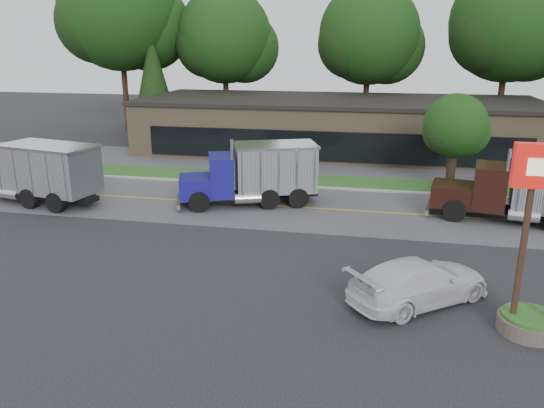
{
  "coord_description": "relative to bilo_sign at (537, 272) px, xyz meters",
  "views": [
    {
      "loc": [
        5.62,
        -18.54,
        8.66
      ],
      "look_at": [
        1.05,
        3.57,
        1.8
      ],
      "focal_mm": 35.0,
      "sensor_mm": 36.0,
      "label": 1
    }
  ],
  "objects": [
    {
      "name": "road",
      "position": [
        -10.5,
        11.5,
        -2.02
      ],
      "size": [
        60.0,
        8.0,
        0.02
      ],
      "primitive_type": "cube",
      "color": "slate",
      "rests_on": "ground"
    },
    {
      "name": "tree_far_c",
      "position": [
        -6.35,
        36.62,
        7.03
      ],
      "size": [
        9.94,
        9.35,
        14.18
      ],
      "color": "#382619",
      "rests_on": "ground"
    },
    {
      "name": "grass_verge",
      "position": [
        -10.5,
        17.5,
        -2.02
      ],
      "size": [
        60.0,
        3.4,
        0.03
      ],
      "primitive_type": "cube",
      "color": "#204C1A",
      "rests_on": "ground"
    },
    {
      "name": "dump_truck_red",
      "position": [
        -23.86,
        9.63,
        -0.21
      ],
      "size": [
        9.33,
        4.29,
        3.36
      ],
      "rotation": [
        0.0,
        0.0,
        2.94
      ],
      "color": "black",
      "rests_on": "ground"
    },
    {
      "name": "evergreen_left",
      "position": [
        -26.5,
        32.5,
        3.39
      ],
      "size": [
        4.34,
        4.34,
        9.86
      ],
      "color": "#382619",
      "rests_on": "ground"
    },
    {
      "name": "tree_far_b",
      "position": [
        -20.35,
        36.62,
        6.89
      ],
      "size": [
        9.79,
        9.21,
        13.96
      ],
      "color": "#382619",
      "rests_on": "ground"
    },
    {
      "name": "dump_truck_maroon",
      "position": [
        3.04,
        11.23,
        -0.21
      ],
      "size": [
        9.44,
        3.99,
        3.36
      ],
      "rotation": [
        0.0,
        0.0,
        2.98
      ],
      "color": "black",
      "rests_on": "ground"
    },
    {
      "name": "far_parking",
      "position": [
        -10.5,
        22.5,
        -2.02
      ],
      "size": [
        60.0,
        7.0,
        0.02
      ],
      "primitive_type": "cube",
      "color": "slate",
      "rests_on": "ground"
    },
    {
      "name": "tree_far_a",
      "position": [
        -30.31,
        34.65,
        9.14
      ],
      "size": [
        12.26,
        11.54,
        17.49
      ],
      "color": "#382619",
      "rests_on": "ground"
    },
    {
      "name": "rally_car",
      "position": [
        -3.28,
        1.39,
        -1.25
      ],
      "size": [
        5.48,
        5.04,
        1.54
      ],
      "primitive_type": "imported",
      "rotation": [
        0.0,
        0.0,
        2.26
      ],
      "color": "silver",
      "rests_on": "ground"
    },
    {
      "name": "ground",
      "position": [
        -10.5,
        2.5,
        -2.02
      ],
      "size": [
        140.0,
        140.0,
        0.0
      ],
      "primitive_type": "plane",
      "color": "#35353A",
      "rests_on": "ground"
    },
    {
      "name": "bilo_sign",
      "position": [
        0.0,
        0.0,
        0.0
      ],
      "size": [
        2.2,
        1.9,
        5.95
      ],
      "color": "#6B6054",
      "rests_on": "ground"
    },
    {
      "name": "tree_verge",
      "position": [
        -0.44,
        17.55,
        1.68
      ],
      "size": [
        4.09,
        3.85,
        5.83
      ],
      "color": "#382619",
      "rests_on": "ground"
    },
    {
      "name": "tree_far_d",
      "position": [
        5.67,
        35.63,
        7.89
      ],
      "size": [
        10.88,
        10.24,
        15.52
      ],
      "color": "#382619",
      "rests_on": "ground"
    },
    {
      "name": "curb",
      "position": [
        -10.5,
        15.7,
        -2.02
      ],
      "size": [
        60.0,
        0.3,
        0.12
      ],
      "primitive_type": "cube",
      "color": "#9E9E99",
      "rests_on": "ground"
    },
    {
      "name": "dump_truck_blue",
      "position": [
        -11.51,
        11.78,
        -0.22
      ],
      "size": [
        7.93,
        4.89,
        3.36
      ],
      "rotation": [
        0.0,
        0.0,
        3.49
      ],
      "color": "black",
      "rests_on": "ground"
    },
    {
      "name": "center_line",
      "position": [
        -10.5,
        11.5,
        -2.02
      ],
      "size": [
        60.0,
        0.12,
        0.01
      ],
      "primitive_type": "cube",
      "color": "gold",
      "rests_on": "ground"
    },
    {
      "name": "strip_mall",
      "position": [
        -8.5,
        28.5,
        -0.02
      ],
      "size": [
        32.0,
        12.0,
        4.0
      ],
      "primitive_type": "cube",
      "color": "#8B7155",
      "rests_on": "ground"
    }
  ]
}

